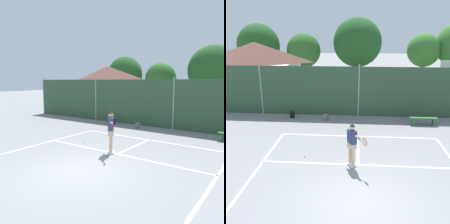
{
  "view_description": "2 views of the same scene",
  "coord_description": "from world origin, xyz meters",
  "views": [
    {
      "loc": [
        5.59,
        -5.8,
        3.19
      ],
      "look_at": [
        -1.47,
        4.16,
        1.56
      ],
      "focal_mm": 37.96,
      "sensor_mm": 36.0,
      "label": 1
    },
    {
      "loc": [
        -0.13,
        -6.89,
        5.35
      ],
      "look_at": [
        -1.17,
        6.62,
        0.98
      ],
      "focal_mm": 40.1,
      "sensor_mm": 36.0,
      "label": 2
    }
  ],
  "objects": [
    {
      "name": "backpack_grey",
      "position": [
        -2.05,
        7.94,
        0.19
      ],
      "size": [
        0.32,
        0.31,
        0.46
      ],
      "color": "slate",
      "rests_on": "ground"
    },
    {
      "name": "tennis_player",
      "position": [
        -0.27,
        2.38,
        1.11
      ],
      "size": [
        0.91,
        1.18,
        1.85
      ],
      "color": "silver",
      "rests_on": "ground"
    },
    {
      "name": "chainlink_fence",
      "position": [
        0.0,
        9.0,
        1.63
      ],
      "size": [
        26.09,
        0.09,
        3.41
      ],
      "color": "#2D4C33",
      "rests_on": "ground"
    },
    {
      "name": "tennis_ball",
      "position": [
        -2.38,
        2.97,
        0.03
      ],
      "size": [
        0.07,
        0.07,
        0.07
      ],
      "primitive_type": "sphere",
      "color": "#CCE033",
      "rests_on": "ground"
    },
    {
      "name": "court_markings",
      "position": [
        0.0,
        0.65,
        0.0
      ],
      "size": [
        8.3,
        11.1,
        0.01
      ],
      "color": "white",
      "rests_on": "ground"
    },
    {
      "name": "backpack_black",
      "position": [
        -4.28,
        8.22,
        0.19
      ],
      "size": [
        0.32,
        0.3,
        0.46
      ],
      "color": "black",
      "rests_on": "ground"
    },
    {
      "name": "ground_plane",
      "position": [
        0.0,
        0.0,
        0.0
      ],
      "size": [
        120.0,
        120.0,
        0.0
      ],
      "primitive_type": "plane",
      "color": "gray"
    },
    {
      "name": "clubhouse_building",
      "position": [
        -8.38,
        13.12,
        2.37
      ],
      "size": [
        6.81,
        5.23,
        4.58
      ],
      "color": "silver",
      "rests_on": "ground"
    },
    {
      "name": "treeline_backdrop",
      "position": [
        -0.54,
        20.22,
        3.96
      ],
      "size": [
        25.26,
        4.53,
        6.79
      ],
      "color": "brown",
      "rests_on": "ground"
    }
  ]
}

